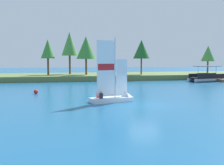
% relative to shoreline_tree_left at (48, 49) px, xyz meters
% --- Properties ---
extents(ground_plane, '(200.00, 200.00, 0.00)m').
position_rel_shoreline_tree_left_xyz_m(ground_plane, '(8.83, -28.83, -5.52)').
color(ground_plane, '#195684').
extents(shore_bank, '(80.00, 12.32, 0.92)m').
position_rel_shoreline_tree_left_xyz_m(shore_bank, '(8.83, 0.95, -5.06)').
color(shore_bank, '#5B703D').
rests_on(shore_bank, ground).
extents(shoreline_tree_left, '(2.50, 2.50, 6.35)m').
position_rel_shoreline_tree_left_xyz_m(shoreline_tree_left, '(0.00, 0.00, 0.00)').
color(shoreline_tree_left, brown).
rests_on(shoreline_tree_left, shore_bank).
extents(shoreline_tree_midleft, '(3.00, 3.00, 7.90)m').
position_rel_shoreline_tree_left_xyz_m(shoreline_tree_midleft, '(3.93, 1.74, 1.05)').
color(shoreline_tree_midleft, brown).
rests_on(shoreline_tree_midleft, shore_bank).
extents(shoreline_tree_centre, '(3.48, 3.48, 6.93)m').
position_rel_shoreline_tree_left_xyz_m(shoreline_tree_centre, '(6.77, -0.79, 0.26)').
color(shoreline_tree_centre, brown).
rests_on(shoreline_tree_centre, shore_bank).
extents(shoreline_tree_midright, '(3.03, 3.03, 6.35)m').
position_rel_shoreline_tree_left_xyz_m(shoreline_tree_midright, '(16.83, -2.04, 0.01)').
color(shoreline_tree_midright, brown).
rests_on(shoreline_tree_midright, shore_bank).
extents(shoreline_tree_right, '(2.83, 2.83, 5.56)m').
position_rel_shoreline_tree_left_xyz_m(shoreline_tree_right, '(32.07, 1.06, -0.66)').
color(shoreline_tree_right, brown).
rests_on(shoreline_tree_right, shore_bank).
extents(wooden_dock, '(1.63, 5.98, 0.45)m').
position_rel_shoreline_tree_left_xyz_m(wooden_dock, '(28.52, -7.70, -5.29)').
color(wooden_dock, brown).
rests_on(wooden_dock, ground).
extents(sailboat, '(4.46, 2.46, 6.15)m').
position_rel_shoreline_tree_left_xyz_m(sailboat, '(7.11, -26.56, -5.06)').
color(sailboat, silver).
rests_on(sailboat, ground).
extents(pontoon_boat, '(6.82, 3.70, 2.60)m').
position_rel_shoreline_tree_left_xyz_m(pontoon_boat, '(26.50, -8.32, -4.86)').
color(pontoon_boat, '#B2B2B7').
rests_on(pontoon_boat, ground).
extents(channel_buoy, '(0.48, 0.48, 0.48)m').
position_rel_shoreline_tree_left_xyz_m(channel_buoy, '(-0.59, -19.78, -5.28)').
color(channel_buoy, red).
rests_on(channel_buoy, ground).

